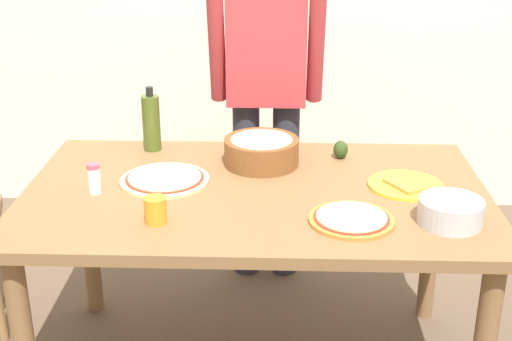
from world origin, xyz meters
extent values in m
cube|color=brown|center=(0.00, 0.00, 0.74)|extent=(1.60, 0.96, 0.04)
cylinder|color=brown|center=(-0.72, 0.40, 0.36)|extent=(0.07, 0.07, 0.72)
cylinder|color=brown|center=(0.72, 0.40, 0.36)|extent=(0.07, 0.07, 0.72)
cylinder|color=#2D2D38|center=(-0.07, 0.76, 0.42)|extent=(0.12, 0.12, 0.85)
cylinder|color=#2D2D38|center=(0.11, 0.76, 0.42)|extent=(0.12, 0.12, 0.85)
cube|color=#B7383D|center=(0.02, 0.76, 1.12)|extent=(0.34, 0.20, 0.55)
cylinder|color=#B7383D|center=(-0.19, 0.71, 1.12)|extent=(0.07, 0.21, 0.55)
cylinder|color=#B7383D|center=(0.23, 0.71, 1.12)|extent=(0.07, 0.21, 0.55)
cylinder|color=olive|center=(-1.14, 0.47, 0.23)|extent=(0.04, 0.04, 0.45)
cylinder|color=beige|center=(-0.32, 0.06, 0.77)|extent=(0.32, 0.32, 0.01)
cylinder|color=#B22D1E|center=(-0.32, 0.06, 0.77)|extent=(0.28, 0.28, 0.00)
cylinder|color=beige|center=(-0.32, 0.06, 0.78)|extent=(0.26, 0.26, 0.00)
cylinder|color=#C67A33|center=(0.31, -0.24, 0.77)|extent=(0.27, 0.27, 0.01)
cylinder|color=#B22D1E|center=(0.31, -0.24, 0.77)|extent=(0.24, 0.24, 0.00)
cylinder|color=beige|center=(0.31, -0.24, 0.78)|extent=(0.22, 0.22, 0.00)
cylinder|color=gold|center=(0.52, 0.04, 0.77)|extent=(0.26, 0.26, 0.01)
cube|color=#CC8438|center=(0.52, 0.02, 0.78)|extent=(0.16, 0.17, 0.01)
cylinder|color=brown|center=(0.01, 0.24, 0.81)|extent=(0.28, 0.28, 0.10)
ellipsoid|color=beige|center=(0.01, 0.24, 0.85)|extent=(0.25, 0.25, 0.05)
cylinder|color=#B7B7BC|center=(0.61, -0.24, 0.80)|extent=(0.20, 0.20, 0.08)
cylinder|color=#47561E|center=(-0.42, 0.38, 0.87)|extent=(0.07, 0.07, 0.22)
cylinder|color=black|center=(-0.42, 0.38, 1.00)|extent=(0.03, 0.03, 0.04)
cylinder|color=orange|center=(-0.30, -0.27, 0.80)|extent=(0.07, 0.07, 0.08)
cylinder|color=white|center=(-0.55, -0.05, 0.81)|extent=(0.04, 0.04, 0.09)
cylinder|color=#D84C66|center=(-0.55, -0.05, 0.86)|extent=(0.04, 0.04, 0.02)
ellipsoid|color=#2D4219|center=(0.32, 0.31, 0.80)|extent=(0.06, 0.06, 0.07)
camera|label=1|loc=(0.08, -2.22, 1.73)|focal=49.15mm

